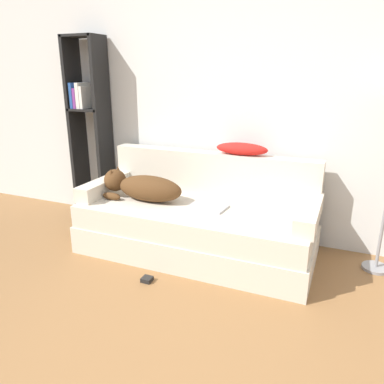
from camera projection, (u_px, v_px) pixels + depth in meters
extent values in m
cube|color=silver|center=(240.00, 91.00, 3.33)|extent=(7.14, 0.06, 2.70)
cube|color=beige|center=(196.00, 239.00, 3.28)|extent=(1.99, 0.90, 0.24)
cube|color=beige|center=(196.00, 216.00, 3.20)|extent=(1.95, 0.86, 0.19)
cube|color=beige|center=(212.00, 173.00, 3.45)|extent=(1.95, 0.15, 0.39)
cube|color=beige|center=(105.00, 186.00, 3.49)|extent=(0.15, 0.71, 0.13)
cube|color=beige|center=(309.00, 214.00, 2.81)|extent=(0.15, 0.71, 0.13)
ellipsoid|color=#513319|center=(150.00, 189.00, 3.26)|extent=(0.60, 0.25, 0.23)
sphere|color=#513319|center=(115.00, 180.00, 3.38)|extent=(0.20, 0.20, 0.20)
cone|color=#513319|center=(111.00, 174.00, 3.31)|extent=(0.07, 0.07, 0.09)
cone|color=#513319|center=(118.00, 171.00, 3.41)|extent=(0.07, 0.07, 0.09)
ellipsoid|color=#513319|center=(112.00, 196.00, 3.31)|extent=(0.18, 0.06, 0.07)
cube|color=#B7B7BC|center=(208.00, 207.00, 3.12)|extent=(0.32, 0.24, 0.02)
ellipsoid|color=red|center=(242.00, 149.00, 3.28)|extent=(0.46, 0.15, 0.11)
cube|color=black|center=(77.00, 130.00, 3.93)|extent=(0.04, 0.26, 1.85)
cube|color=black|center=(104.00, 132.00, 3.81)|extent=(0.04, 0.26, 1.85)
cube|color=black|center=(82.00, 36.00, 3.59)|extent=(0.36, 0.26, 0.02)
cube|color=black|center=(89.00, 109.00, 3.80)|extent=(0.36, 0.26, 0.02)
cube|color=#234C93|center=(77.00, 95.00, 3.79)|extent=(0.03, 0.20, 0.25)
cube|color=#753384|center=(80.00, 98.00, 3.79)|extent=(0.03, 0.20, 0.20)
cube|color=silver|center=(83.00, 95.00, 3.76)|extent=(0.04, 0.20, 0.25)
cube|color=silver|center=(87.00, 97.00, 3.75)|extent=(0.03, 0.20, 0.22)
cylinder|color=gray|center=(376.00, 268.00, 3.01)|extent=(0.21, 0.21, 0.02)
cube|color=black|center=(147.00, 279.00, 2.83)|extent=(0.08, 0.08, 0.03)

